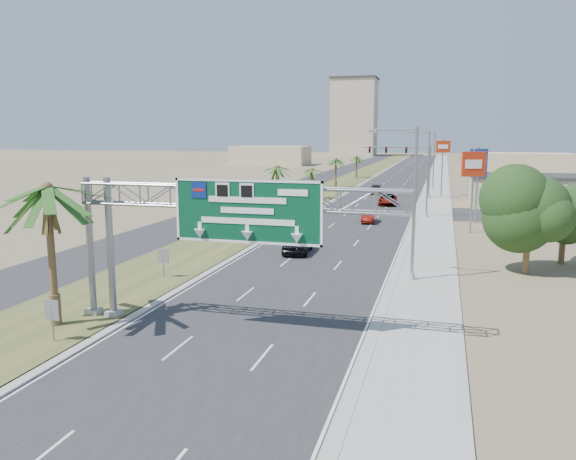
{
  "coord_description": "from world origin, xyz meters",
  "views": [
    {
      "loc": [
        9.21,
        -14.91,
        9.51
      ],
      "look_at": [
        0.87,
        15.28,
        4.2
      ],
      "focal_mm": 35.0,
      "sensor_mm": 36.0,
      "label": 1
    }
  ],
  "objects_px": {
    "signal_mast": "(416,166)",
    "car_far": "(375,190)",
    "sign_gantry": "(220,208)",
    "pole_sign_red_far": "(443,151)",
    "palm_near": "(47,189)",
    "pole_sign_blue": "(478,166)",
    "car_left_lane": "(298,242)",
    "car_mid_lane": "(368,216)",
    "store_building": "(542,192)",
    "car_right_lane": "(388,200)",
    "pole_sign_red_near": "(473,168)"
  },
  "relations": [
    {
      "from": "pole_sign_red_near",
      "to": "store_building",
      "type": "bearing_deg",
      "value": 67.02
    },
    {
      "from": "sign_gantry",
      "to": "car_right_lane",
      "type": "height_order",
      "value": "sign_gantry"
    },
    {
      "from": "car_mid_lane",
      "to": "sign_gantry",
      "type": "bearing_deg",
      "value": -100.16
    },
    {
      "from": "car_right_lane",
      "to": "car_left_lane",
      "type": "bearing_deg",
      "value": -99.95
    },
    {
      "from": "sign_gantry",
      "to": "pole_sign_red_near",
      "type": "xyz_separation_m",
      "value": [
        13.07,
        32.51,
        0.28
      ]
    },
    {
      "from": "pole_sign_blue",
      "to": "pole_sign_red_far",
      "type": "bearing_deg",
      "value": 98.07
    },
    {
      "from": "palm_near",
      "to": "car_far",
      "type": "bearing_deg",
      "value": 83.59
    },
    {
      "from": "sign_gantry",
      "to": "car_far",
      "type": "bearing_deg",
      "value": 90.3
    },
    {
      "from": "sign_gantry",
      "to": "pole_sign_red_far",
      "type": "bearing_deg",
      "value": 81.31
    },
    {
      "from": "store_building",
      "to": "car_right_lane",
      "type": "distance_m",
      "value": 20.32
    },
    {
      "from": "palm_near",
      "to": "car_far",
      "type": "distance_m",
      "value": 69.98
    },
    {
      "from": "sign_gantry",
      "to": "pole_sign_red_far",
      "type": "xyz_separation_m",
      "value": [
        10.06,
        65.84,
        0.95
      ]
    },
    {
      "from": "palm_near",
      "to": "pole_sign_blue",
      "type": "height_order",
      "value": "palm_near"
    },
    {
      "from": "car_far",
      "to": "pole_sign_blue",
      "type": "distance_m",
      "value": 32.13
    },
    {
      "from": "car_mid_lane",
      "to": "pole_sign_blue",
      "type": "distance_m",
      "value": 12.92
    },
    {
      "from": "palm_near",
      "to": "signal_mast",
      "type": "bearing_deg",
      "value": 77.34
    },
    {
      "from": "palm_near",
      "to": "pole_sign_red_far",
      "type": "height_order",
      "value": "pole_sign_red_far"
    },
    {
      "from": "signal_mast",
      "to": "pole_sign_blue",
      "type": "distance_m",
      "value": 24.26
    },
    {
      "from": "pole_sign_red_near",
      "to": "car_mid_lane",
      "type": "bearing_deg",
      "value": 159.64
    },
    {
      "from": "car_right_lane",
      "to": "pole_sign_blue",
      "type": "height_order",
      "value": "pole_sign_blue"
    },
    {
      "from": "palm_near",
      "to": "car_left_lane",
      "type": "bearing_deg",
      "value": 70.81
    },
    {
      "from": "pole_sign_red_far",
      "to": "store_building",
      "type": "bearing_deg",
      "value": -36.92
    },
    {
      "from": "car_right_lane",
      "to": "pole_sign_red_far",
      "type": "xyz_separation_m",
      "value": [
        7.0,
        13.11,
        6.28
      ]
    },
    {
      "from": "palm_near",
      "to": "pole_sign_red_near",
      "type": "height_order",
      "value": "palm_near"
    },
    {
      "from": "car_mid_lane",
      "to": "car_far",
      "type": "distance_m",
      "value": 31.02
    },
    {
      "from": "signal_mast",
      "to": "car_left_lane",
      "type": "relative_size",
      "value": 2.04
    },
    {
      "from": "car_right_lane",
      "to": "pole_sign_red_far",
      "type": "height_order",
      "value": "pole_sign_red_far"
    },
    {
      "from": "sign_gantry",
      "to": "store_building",
      "type": "distance_m",
      "value": 60.77
    },
    {
      "from": "pole_sign_blue",
      "to": "car_far",
      "type": "bearing_deg",
      "value": 116.68
    },
    {
      "from": "signal_mast",
      "to": "pole_sign_red_near",
      "type": "bearing_deg",
      "value": -76.97
    },
    {
      "from": "palm_near",
      "to": "car_mid_lane",
      "type": "distance_m",
      "value": 40.3
    },
    {
      "from": "car_right_lane",
      "to": "signal_mast",
      "type": "bearing_deg",
      "value": 67.95
    },
    {
      "from": "signal_mast",
      "to": "car_far",
      "type": "height_order",
      "value": "signal_mast"
    },
    {
      "from": "car_left_lane",
      "to": "car_far",
      "type": "bearing_deg",
      "value": 84.61
    },
    {
      "from": "sign_gantry",
      "to": "store_building",
      "type": "height_order",
      "value": "sign_gantry"
    },
    {
      "from": "car_mid_lane",
      "to": "pole_sign_red_near",
      "type": "distance_m",
      "value": 12.64
    },
    {
      "from": "store_building",
      "to": "pole_sign_red_near",
      "type": "xyz_separation_m",
      "value": [
        -9.99,
        -23.56,
        4.33
      ]
    },
    {
      "from": "sign_gantry",
      "to": "car_mid_lane",
      "type": "distance_m",
      "value": 36.92
    },
    {
      "from": "sign_gantry",
      "to": "car_far",
      "type": "distance_m",
      "value": 67.55
    },
    {
      "from": "store_building",
      "to": "car_left_lane",
      "type": "xyz_separation_m",
      "value": [
        -24.0,
        -37.31,
        -1.14
      ]
    },
    {
      "from": "store_building",
      "to": "sign_gantry",
      "type": "bearing_deg",
      "value": -112.36
    },
    {
      "from": "car_left_lane",
      "to": "car_mid_lane",
      "type": "bearing_deg",
      "value": 74.37
    },
    {
      "from": "store_building",
      "to": "car_mid_lane",
      "type": "bearing_deg",
      "value": -136.36
    },
    {
      "from": "sign_gantry",
      "to": "palm_near",
      "type": "xyz_separation_m",
      "value": [
        -8.14,
        -1.93,
        0.87
      ]
    },
    {
      "from": "car_left_lane",
      "to": "pole_sign_blue",
      "type": "distance_m",
      "value": 25.68
    },
    {
      "from": "palm_near",
      "to": "pole_sign_red_near",
      "type": "bearing_deg",
      "value": 58.38
    },
    {
      "from": "car_right_lane",
      "to": "store_building",
      "type": "bearing_deg",
      "value": 6.24
    },
    {
      "from": "sign_gantry",
      "to": "pole_sign_blue",
      "type": "distance_m",
      "value": 41.44
    },
    {
      "from": "signal_mast",
      "to": "car_far",
      "type": "distance_m",
      "value": 9.42
    },
    {
      "from": "sign_gantry",
      "to": "pole_sign_blue",
      "type": "bearing_deg",
      "value": 70.46
    }
  ]
}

